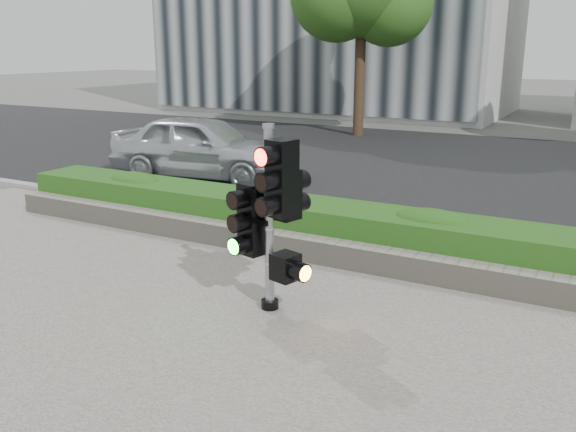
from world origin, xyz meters
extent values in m
plane|color=#51514C|center=(0.00, 0.00, 0.00)|extent=(120.00, 120.00, 0.00)
cube|color=#9E9389|center=(0.00, -2.50, 0.01)|extent=(16.00, 11.00, 0.03)
cube|color=black|center=(0.00, 10.00, 0.01)|extent=(60.00, 13.00, 0.02)
cube|color=gray|center=(0.00, 3.15, 0.06)|extent=(60.00, 0.25, 0.12)
cube|color=gray|center=(0.00, 1.90, 0.20)|extent=(12.00, 0.32, 0.34)
cube|color=#408027|center=(0.00, 2.55, 0.37)|extent=(12.00, 1.00, 0.68)
cylinder|color=black|center=(-4.50, 14.50, 2.02)|extent=(0.36, 0.36, 4.03)
sphere|color=#1E4212|center=(-3.64, 14.86, 4.46)|extent=(2.88, 2.88, 2.88)
cylinder|color=black|center=(0.27, 0.13, 0.08)|extent=(0.21, 0.21, 0.10)
cylinder|color=gray|center=(0.27, 0.13, 1.10)|extent=(0.11, 0.11, 2.14)
cylinder|color=gray|center=(0.27, 0.13, 2.20)|extent=(0.14, 0.14, 0.05)
cube|color=#FF1107|center=(0.49, 0.04, 1.65)|extent=(0.34, 0.34, 0.86)
cube|color=#14E51E|center=(0.03, 0.17, 1.09)|extent=(0.34, 0.34, 0.86)
cube|color=black|center=(0.37, 0.35, 1.39)|extent=(0.34, 0.34, 0.58)
cube|color=orange|center=(0.50, 0.10, 0.60)|extent=(0.34, 0.34, 0.31)
imported|color=silver|center=(-4.95, 5.91, 0.77)|extent=(4.59, 2.33, 1.50)
camera|label=1|loc=(3.67, -5.65, 3.03)|focal=38.00mm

